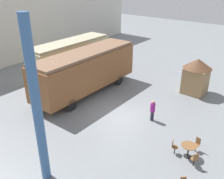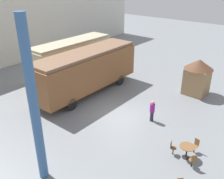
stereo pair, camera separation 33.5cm
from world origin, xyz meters
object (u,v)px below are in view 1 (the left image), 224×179
Objects in this scene: ticket_kiosk at (196,74)px; cafe_table_near at (189,148)px; visitor_person at (153,110)px; passenger_coach_wooden at (86,69)px; passenger_coach_vintage at (71,55)px; cafe_chair_0 at (174,146)px.

cafe_table_near is at bearing -161.04° from ticket_kiosk.
visitor_person reaches higher than cafe_table_near.
passenger_coach_wooden is 3.30× the size of ticket_kiosk.
ticket_kiosk is at bearing -5.87° from visitor_person.
cafe_table_near is at bearing -109.21° from passenger_coach_vintage.
ticket_kiosk is at bearing 87.59° from cafe_chair_0.
passenger_coach_vintage is at bearing 142.85° from cafe_chair_0.
cafe_chair_0 is 0.29× the size of ticket_kiosk.
visitor_person is (2.10, 3.45, 0.23)m from cafe_table_near.
cafe_table_near is at bearing -121.40° from visitor_person.
visitor_person is (2.32, 2.69, 0.32)m from cafe_chair_0.
visitor_person is 0.51× the size of ticket_kiosk.
passenger_coach_wooden is at bearing -118.91° from passenger_coach_vintage.
passenger_coach_vintage is at bearing 105.62° from ticket_kiosk.
passenger_coach_wooden is 6.77m from visitor_person.
ticket_kiosk is (6.10, -0.63, 0.85)m from visitor_person.
ticket_kiosk is at bearing -74.38° from passenger_coach_vintage.
passenger_coach_vintage is 11.31m from visitor_person.
passenger_coach_wooden is 9.15m from ticket_kiosk.
passenger_coach_vintage is at bearing 70.79° from cafe_table_near.
passenger_coach_wooden reaches higher than passenger_coach_vintage.
cafe_chair_0 is 3.57m from visitor_person.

